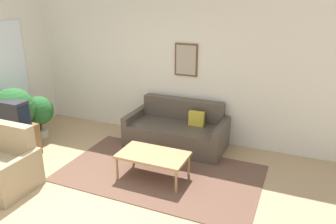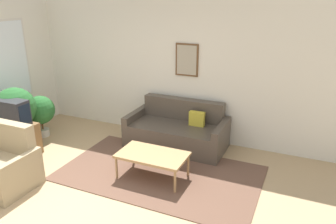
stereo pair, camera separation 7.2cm
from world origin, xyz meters
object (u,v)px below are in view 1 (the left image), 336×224
object	(u,v)px
coffee_table	(153,156)
armchair	(4,169)
couch	(177,131)
potted_plant_tall	(14,109)
tv	(9,113)

from	to	relation	value
coffee_table	armchair	distance (m)	2.17
couch	potted_plant_tall	bearing A→B (deg)	-155.90
armchair	potted_plant_tall	distance (m)	1.51
couch	armchair	world-z (taller)	armchair
tv	coffee_table	bearing A→B (deg)	5.56
tv	armchair	xyz separation A→B (m)	(0.73, -0.86, -0.48)
couch	armchair	xyz separation A→B (m)	(-1.78, -2.32, 0.01)
tv	armchair	size ratio (longest dim) A/B	0.73
couch	coffee_table	bearing A→B (deg)	-85.97
potted_plant_tall	coffee_table	bearing A→B (deg)	-0.23
coffee_table	armchair	bearing A→B (deg)	-149.25
armchair	couch	bearing A→B (deg)	40.83
couch	armchair	bearing A→B (deg)	-127.40
tv	potted_plant_tall	distance (m)	0.33
tv	armchair	bearing A→B (deg)	-49.62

